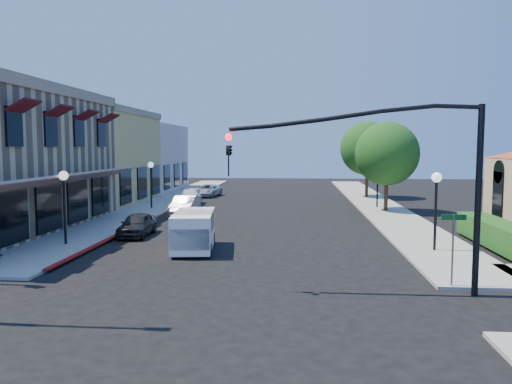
# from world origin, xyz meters

# --- Properties ---
(ground) EXTENTS (120.00, 120.00, 0.00)m
(ground) POSITION_xyz_m (0.00, 0.00, 0.00)
(ground) COLOR black
(ground) RESTS_ON ground
(sidewalk_left) EXTENTS (3.50, 50.00, 0.12)m
(sidewalk_left) POSITION_xyz_m (-8.75, 27.00, 0.06)
(sidewalk_left) COLOR gray
(sidewalk_left) RESTS_ON ground
(sidewalk_right) EXTENTS (3.50, 50.00, 0.12)m
(sidewalk_right) POSITION_xyz_m (8.75, 27.00, 0.06)
(sidewalk_right) COLOR gray
(sidewalk_right) RESTS_ON ground
(curb_red_strip) EXTENTS (0.25, 10.00, 0.06)m
(curb_red_strip) POSITION_xyz_m (-6.90, 8.00, 0.00)
(curb_red_strip) COLOR maroon
(curb_red_strip) RESTS_ON ground
(yellow_stucco_building) EXTENTS (10.00, 12.00, 7.60)m
(yellow_stucco_building) POSITION_xyz_m (-15.50, 26.00, 3.80)
(yellow_stucco_building) COLOR tan
(yellow_stucco_building) RESTS_ON ground
(pink_stucco_building) EXTENTS (10.00, 12.00, 7.00)m
(pink_stucco_building) POSITION_xyz_m (-15.50, 38.00, 3.50)
(pink_stucco_building) COLOR beige
(pink_stucco_building) RESTS_ON ground
(hedge) EXTENTS (1.40, 8.00, 1.10)m
(hedge) POSITION_xyz_m (11.70, 9.00, 0.00)
(hedge) COLOR #1C5117
(hedge) RESTS_ON ground
(street_tree_a) EXTENTS (4.56, 4.56, 6.48)m
(street_tree_a) POSITION_xyz_m (8.80, 22.00, 4.19)
(street_tree_a) COLOR #301E13
(street_tree_a) RESTS_ON ground
(street_tree_b) EXTENTS (4.94, 4.94, 7.02)m
(street_tree_b) POSITION_xyz_m (8.80, 32.00, 4.54)
(street_tree_b) COLOR #301E13
(street_tree_b) RESTS_ON ground
(signal_mast_arm) EXTENTS (8.01, 0.39, 6.00)m
(signal_mast_arm) POSITION_xyz_m (5.86, 1.50, 4.09)
(signal_mast_arm) COLOR black
(signal_mast_arm) RESTS_ON ground
(street_name_sign) EXTENTS (0.80, 0.06, 2.50)m
(street_name_sign) POSITION_xyz_m (7.50, 2.20, 1.70)
(street_name_sign) COLOR #595B5E
(street_name_sign) RESTS_ON ground
(lamppost_left_near) EXTENTS (0.44, 0.44, 3.57)m
(lamppost_left_near) POSITION_xyz_m (-8.50, 8.00, 2.74)
(lamppost_left_near) COLOR black
(lamppost_left_near) RESTS_ON ground
(lamppost_left_far) EXTENTS (0.44, 0.44, 3.57)m
(lamppost_left_far) POSITION_xyz_m (-8.50, 22.00, 2.74)
(lamppost_left_far) COLOR black
(lamppost_left_far) RESTS_ON ground
(lamppost_right_near) EXTENTS (0.44, 0.44, 3.57)m
(lamppost_right_near) POSITION_xyz_m (8.50, 8.00, 2.74)
(lamppost_right_near) COLOR black
(lamppost_right_near) RESTS_ON ground
(lamppost_right_far) EXTENTS (0.44, 0.44, 3.57)m
(lamppost_right_far) POSITION_xyz_m (8.50, 24.00, 2.74)
(lamppost_right_far) COLOR black
(lamppost_right_far) RESTS_ON ground
(white_van) EXTENTS (2.14, 4.11, 1.74)m
(white_van) POSITION_xyz_m (-2.26, 7.54, 1.01)
(white_van) COLOR white
(white_van) RESTS_ON ground
(parked_car_a) EXTENTS (1.51, 3.59, 1.21)m
(parked_car_a) POSITION_xyz_m (-6.01, 10.97, 0.61)
(parked_car_a) COLOR black
(parked_car_a) RESTS_ON ground
(parked_car_b) EXTENTS (1.49, 4.13, 1.36)m
(parked_car_b) POSITION_xyz_m (-5.25, 19.00, 0.68)
(parked_car_b) COLOR #9D9FA2
(parked_car_b) RESTS_ON ground
(parked_car_c) EXTENTS (2.25, 4.43, 1.23)m
(parked_car_c) POSITION_xyz_m (-6.20, 25.00, 0.62)
(parked_car_c) COLOR white
(parked_car_c) RESTS_ON ground
(parked_car_d) EXTENTS (2.46, 4.38, 1.16)m
(parked_car_d) POSITION_xyz_m (-6.05, 32.00, 0.58)
(parked_car_d) COLOR silver
(parked_car_d) RESTS_ON ground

